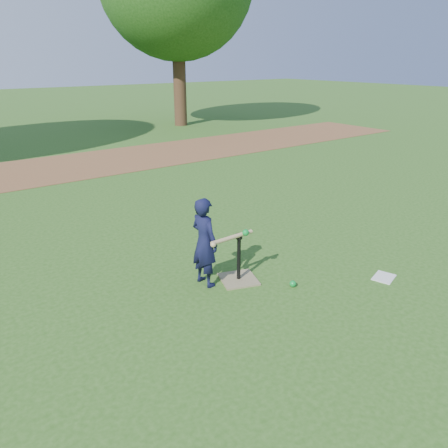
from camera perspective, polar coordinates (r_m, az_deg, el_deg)
ground at (r=5.20m, az=2.58°, el=-8.73°), size 80.00×80.00×0.00m
dirt_strip at (r=11.64m, az=-21.62°, el=6.71°), size 24.00×3.00×0.01m
child at (r=5.13m, az=-2.57°, el=-2.40°), size 0.30×0.42×1.09m
wiffle_ball_ground at (r=5.33m, az=8.98°, el=-7.71°), size 0.08×0.08×0.08m
clipboard at (r=5.83m, az=20.16°, el=-6.56°), size 0.36×0.31×0.01m
batting_tee at (r=5.38m, az=1.92°, el=-6.29°), size 0.55×0.55×0.61m
swing_action at (r=5.08m, az=1.20°, el=-1.72°), size 0.63×0.11×0.10m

